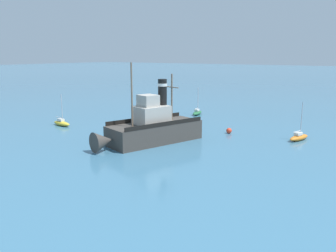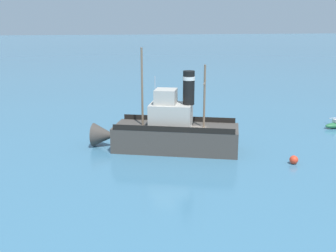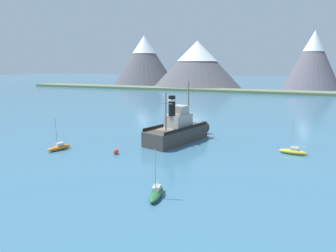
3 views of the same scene
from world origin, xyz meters
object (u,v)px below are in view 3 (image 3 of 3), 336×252
(old_tugboat, at_px, (179,131))
(sailboat_orange, at_px, (59,147))
(mooring_buoy, at_px, (116,151))
(sailboat_green, at_px, (156,193))
(sailboat_yellow, at_px, (293,151))

(old_tugboat, relative_size, sailboat_orange, 3.01)
(old_tugboat, relative_size, mooring_buoy, 19.16)
(mooring_buoy, bearing_deg, sailboat_green, -44.12)
(old_tugboat, relative_size, sailboat_green, 3.01)
(sailboat_yellow, relative_size, sailboat_orange, 1.00)
(old_tugboat, xyz_separation_m, sailboat_green, (5.30, -21.06, -1.40))
(old_tugboat, xyz_separation_m, sailboat_orange, (-14.94, -11.56, -1.40))
(old_tugboat, distance_m, sailboat_green, 21.76)
(old_tugboat, distance_m, sailboat_yellow, 17.78)
(sailboat_yellow, xyz_separation_m, mooring_buoy, (-23.58, -9.45, -0.04))
(sailboat_green, xyz_separation_m, mooring_buoy, (-11.17, 10.83, -0.04))
(sailboat_orange, xyz_separation_m, mooring_buoy, (9.07, 1.33, -0.04))
(sailboat_green, bearing_deg, sailboat_orange, 154.86)
(sailboat_yellow, distance_m, sailboat_orange, 34.39)
(mooring_buoy, bearing_deg, old_tugboat, 60.15)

